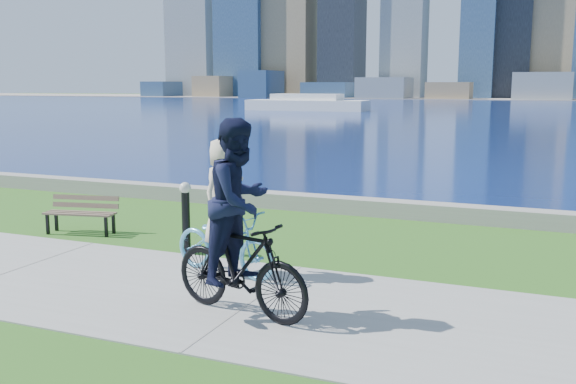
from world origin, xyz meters
name	(u,v)px	position (x,y,z in m)	size (l,w,h in m)	color
ground	(251,303)	(0.00, 0.00, 0.00)	(320.00, 320.00, 0.00)	#245516
concrete_path	(251,302)	(0.00, 0.00, 0.01)	(80.00, 3.50, 0.02)	gray
seawall	(374,207)	(0.00, 6.20, 0.17)	(90.00, 0.50, 0.35)	gray
bay_water	(522,109)	(0.00, 72.00, 0.00)	(320.00, 131.00, 0.01)	navy
far_shore	(536,98)	(0.00, 130.00, 0.06)	(320.00, 30.00, 0.12)	gray
ferry_near	(307,104)	(-21.47, 58.65, 0.75)	(13.26, 3.79, 1.80)	white
park_bench	(82,211)	(-4.75, 2.39, 0.43)	(1.44, 0.74, 0.71)	black
bollard_lamp	(186,213)	(-2.10, 1.85, 0.70)	(0.20, 0.20, 1.22)	black
cyclist_woman	(225,224)	(-0.91, 0.98, 0.78)	(1.04, 1.95, 2.05)	#58A8D6
cyclist_man	(240,234)	(0.08, -0.47, 1.03)	(1.02, 2.10, 2.42)	black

